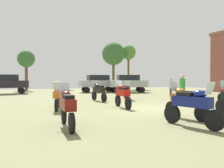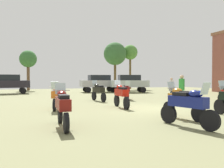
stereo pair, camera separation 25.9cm
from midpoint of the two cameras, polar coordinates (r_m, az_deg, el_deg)
name	(u,v)px [view 1 (the left image)]	position (r m, az deg, el deg)	size (l,w,h in m)	color
ground_plane	(149,108)	(12.79, 8.44, -5.88)	(44.00, 52.00, 0.02)	#7B7B53
motorcycle_2	(185,101)	(9.74, 16.58, -3.88)	(0.67, 2.18, 1.46)	black
motorcycle_3	(67,106)	(7.80, -11.78, -5.20)	(0.62, 2.25, 1.44)	black
motorcycle_6	(192,105)	(8.15, 18.07, -4.80)	(0.81, 2.22, 1.49)	black
motorcycle_9	(126,90)	(18.07, 3.12, -1.47)	(0.83, 2.19, 1.43)	black
motorcycle_10	(99,91)	(16.60, -3.71, -1.68)	(0.67, 2.21, 1.47)	black
motorcycle_11	(123,94)	(12.78, 1.99, -2.53)	(0.62, 2.19, 1.49)	black
motorcycle_12	(58,96)	(12.46, -13.60, -2.76)	(0.75, 2.12, 1.45)	black
car_1	(128,82)	(26.90, 3.63, 0.44)	(4.56, 2.59, 2.00)	black
car_2	(6,83)	(26.68, -24.59, 0.31)	(4.43, 2.15, 2.00)	black
car_3	(98,82)	(27.45, -3.71, 0.46)	(4.34, 1.89, 2.00)	black
person_1	(182,87)	(14.71, 16.21, -0.77)	(0.46, 0.46, 1.82)	#212647
person_2	(171,85)	(21.58, 13.73, -0.35)	(0.48, 0.48, 1.67)	#233548
tree_1	(113,54)	(35.13, 0.13, 7.28)	(3.38, 3.38, 6.96)	brown
tree_2	(128,53)	(36.50, 3.82, 7.48)	(2.26, 2.26, 6.75)	brown
tree_4	(26,60)	(33.83, -20.32, 5.58)	(2.30, 2.30, 5.40)	brown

